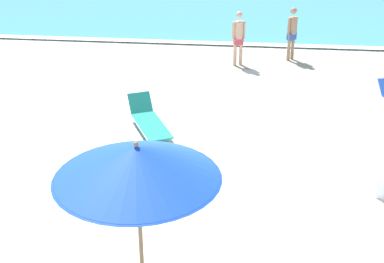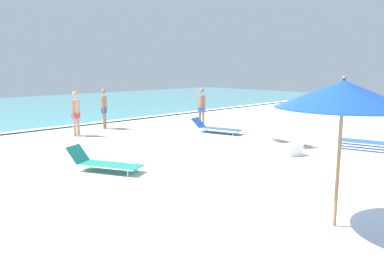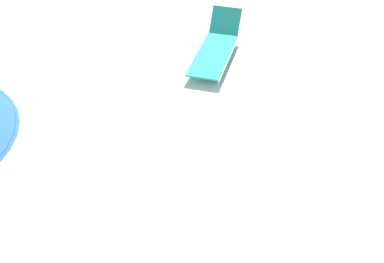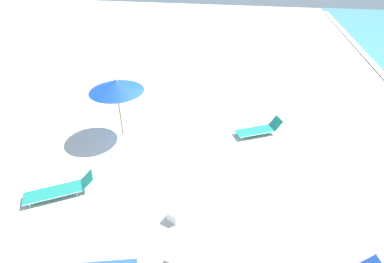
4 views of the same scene
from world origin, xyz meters
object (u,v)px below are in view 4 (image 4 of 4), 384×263
object	(u,v)px
sun_lounger_under_umbrella	(259,129)
sun_lounger_beside_umbrella	(60,190)
beach_umbrella	(116,86)
cooler_box	(176,214)

from	to	relation	value
sun_lounger_under_umbrella	sun_lounger_beside_umbrella	distance (m)	8.11
sun_lounger_under_umbrella	sun_lounger_beside_umbrella	xyz separation A→B (m)	(4.85, -6.50, -0.01)
beach_umbrella	sun_lounger_beside_umbrella	size ratio (longest dim) A/B	1.15
beach_umbrella	sun_lounger_beside_umbrella	bearing A→B (deg)	-10.35
sun_lounger_under_umbrella	cooler_box	bearing A→B (deg)	-52.90
sun_lounger_beside_umbrella	beach_umbrella	bearing A→B (deg)	138.62
sun_lounger_beside_umbrella	cooler_box	size ratio (longest dim) A/B	3.74
sun_lounger_under_umbrella	sun_lounger_beside_umbrella	size ratio (longest dim) A/B	0.92
sun_lounger_under_umbrella	sun_lounger_beside_umbrella	world-z (taller)	sun_lounger_under_umbrella
beach_umbrella	sun_lounger_beside_umbrella	world-z (taller)	beach_umbrella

